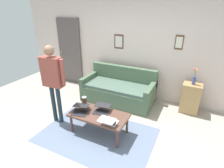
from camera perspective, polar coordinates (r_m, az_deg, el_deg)
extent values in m
plane|color=#A99C8E|center=(3.70, -6.82, -16.45)|extent=(7.68, 7.68, 0.00)
cube|color=slate|center=(3.73, -4.81, -15.81)|extent=(2.21, 1.48, 0.01)
cube|color=beige|center=(4.92, 6.58, 11.54)|extent=(7.04, 0.10, 2.70)
cube|color=brown|center=(4.57, 20.62, 12.31)|extent=(0.19, 0.02, 0.34)
cube|color=silver|center=(4.56, 20.60, 12.30)|extent=(0.14, 0.00, 0.26)
cube|color=brown|center=(4.98, 2.21, 13.35)|extent=(0.27, 0.02, 0.38)
cube|color=silver|center=(4.97, 2.16, 13.33)|extent=(0.21, 0.00, 0.29)
cube|color=#574E4D|center=(5.92, -13.22, 9.93)|extent=(0.82, 0.05, 2.05)
sphere|color=tan|center=(6.09, -15.78, 10.00)|extent=(0.06, 0.06, 0.06)
cube|color=#4B644A|center=(4.78, 1.87, -3.20)|extent=(1.86, 0.88, 0.42)
cube|color=#4C6356|center=(4.66, 1.81, -0.56)|extent=(1.62, 0.80, 0.08)
cube|color=#4B644A|center=(4.92, 3.73, 3.14)|extent=(1.86, 0.14, 0.46)
cube|color=#4B644A|center=(4.40, 12.27, -1.80)|extent=(0.12, 0.88, 0.20)
cube|color=#4B644A|center=(5.04, -7.10, 1.95)|extent=(0.12, 0.88, 0.20)
cube|color=brown|center=(3.56, -4.20, -9.86)|extent=(1.14, 0.59, 0.04)
cylinder|color=brown|center=(3.34, 1.67, -17.11)|extent=(0.05, 0.05, 0.39)
cylinder|color=brown|center=(3.77, -12.76, -12.25)|extent=(0.05, 0.05, 0.39)
cylinder|color=brown|center=(3.68, 4.81, -12.75)|extent=(0.05, 0.05, 0.39)
cylinder|color=brown|center=(4.08, -8.66, -8.91)|extent=(0.05, 0.05, 0.39)
cube|color=#28282D|center=(3.60, -3.54, -8.97)|extent=(0.33, 0.26, 0.01)
cube|color=black|center=(3.61, -3.45, -8.73)|extent=(0.27, 0.17, 0.00)
cube|color=#28282D|center=(3.62, -3.01, -6.72)|extent=(0.33, 0.25, 0.01)
cube|color=white|center=(3.62, -3.02, -6.74)|extent=(0.30, 0.22, 0.01)
cube|color=silver|center=(3.33, -0.80, -11.95)|extent=(0.30, 0.22, 0.01)
cube|color=black|center=(3.31, -0.93, -12.00)|extent=(0.25, 0.14, 0.00)
cube|color=silver|center=(3.19, -1.65, -11.37)|extent=(0.30, 0.21, 0.01)
cube|color=white|center=(3.19, -1.63, -11.34)|extent=(0.27, 0.19, 0.01)
cube|color=#28282D|center=(3.62, -10.23, -9.07)|extent=(0.34, 0.30, 0.01)
cube|color=black|center=(3.63, -10.13, -8.81)|extent=(0.27, 0.20, 0.00)
cube|color=#28282D|center=(3.64, -9.76, -6.67)|extent=(0.34, 0.29, 0.04)
cube|color=silver|center=(3.64, -9.78, -6.69)|extent=(0.31, 0.26, 0.03)
cylinder|color=#4C3323|center=(3.77, -8.77, -5.78)|extent=(0.09, 0.09, 0.21)
cylinder|color=#B7B7BC|center=(3.71, -8.88, -4.23)|extent=(0.09, 0.09, 0.02)
sphere|color=#B2B2B7|center=(3.70, -8.90, -3.91)|extent=(0.03, 0.03, 0.03)
cube|color=black|center=(3.79, -9.53, -5.43)|extent=(0.01, 0.01, 0.15)
cube|color=#A48350|center=(4.63, 23.70, -4.19)|extent=(0.42, 0.32, 0.73)
cylinder|color=#434884|center=(4.45, 24.65, 1.03)|extent=(0.08, 0.08, 0.19)
cylinder|color=#3D7038|center=(4.38, 25.15, 3.09)|extent=(0.02, 0.01, 0.17)
sphere|color=gold|center=(4.35, 25.38, 4.08)|extent=(0.05, 0.05, 0.05)
cylinder|color=#3D7038|center=(4.41, 25.03, 3.06)|extent=(0.02, 0.01, 0.14)
sphere|color=gold|center=(4.40, 25.19, 3.93)|extent=(0.04, 0.04, 0.04)
cylinder|color=#3D7038|center=(4.38, 24.90, 3.20)|extent=(0.02, 0.02, 0.18)
sphere|color=#D7466A|center=(4.35, 25.02, 4.27)|extent=(0.05, 0.05, 0.05)
cylinder|color=#21333E|center=(4.10, -18.10, -5.89)|extent=(0.09, 0.09, 0.86)
cylinder|color=#21333E|center=(4.01, -16.39, -6.37)|extent=(0.09, 0.09, 0.86)
cube|color=brown|center=(3.76, -18.60, 3.66)|extent=(0.44, 0.22, 0.61)
cylinder|color=brown|center=(3.92, -21.51, 4.50)|extent=(0.08, 0.08, 0.52)
cylinder|color=brown|center=(3.59, -15.55, 3.64)|extent=(0.08, 0.08, 0.52)
sphere|color=#89644E|center=(3.64, -19.49, 10.07)|extent=(0.20, 0.20, 0.20)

